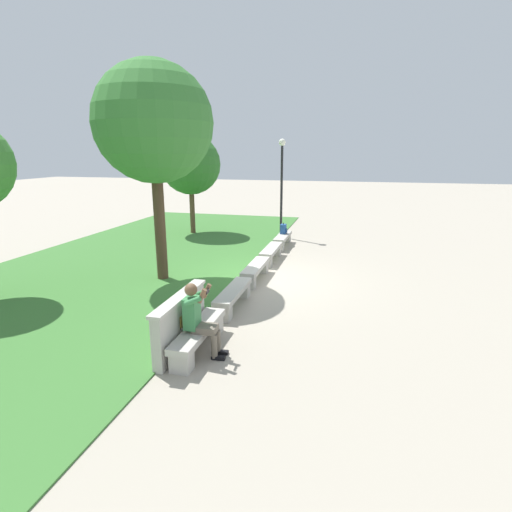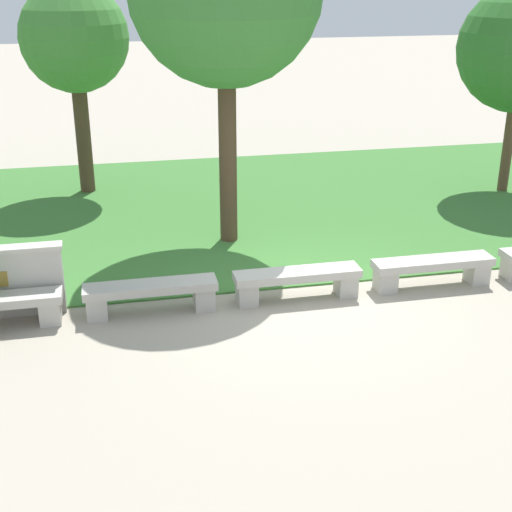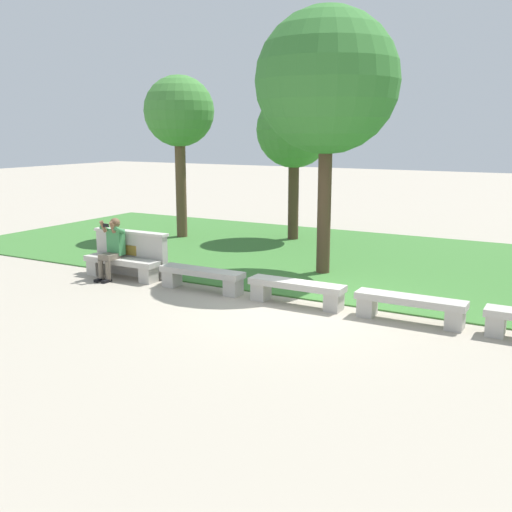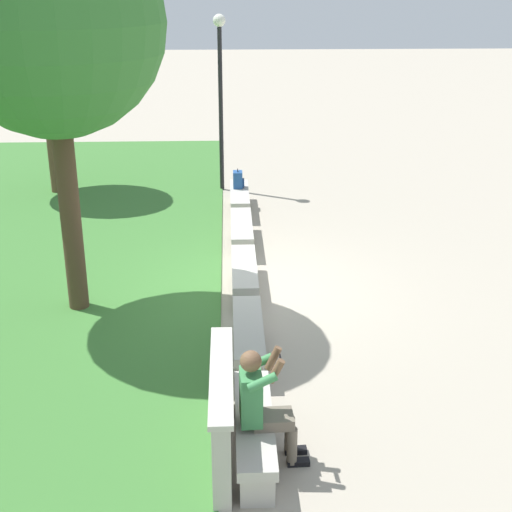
# 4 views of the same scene
# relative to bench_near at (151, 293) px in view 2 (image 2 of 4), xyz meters

# --- Properties ---
(ground_plane) EXTENTS (80.00, 80.00, 0.00)m
(ground_plane) POSITION_rel_bench_near_xyz_m (2.11, 0.00, -0.30)
(ground_plane) COLOR #A89E8C
(grass_strip) EXTENTS (22.29, 8.00, 0.03)m
(grass_strip) POSITION_rel_bench_near_xyz_m (2.11, 4.38, -0.28)
(grass_strip) COLOR #3D7533
(grass_strip) RESTS_ON ground
(bench_near) EXTENTS (1.85, 0.40, 0.45)m
(bench_near) POSITION_rel_bench_near_xyz_m (0.00, 0.00, 0.00)
(bench_near) COLOR #B7B2A8
(bench_near) RESTS_ON ground
(bench_mid) EXTENTS (1.85, 0.40, 0.45)m
(bench_mid) POSITION_rel_bench_near_xyz_m (2.11, 0.00, 0.00)
(bench_mid) COLOR #B7B2A8
(bench_mid) RESTS_ON ground
(bench_far) EXTENTS (1.85, 0.40, 0.45)m
(bench_far) POSITION_rel_bench_near_xyz_m (4.22, 0.00, 0.00)
(bench_far) COLOR #B7B2A8
(bench_far) RESTS_ON ground
(tree_left_background) EXTENTS (2.18, 2.18, 4.30)m
(tree_left_background) POSITION_rel_bench_near_xyz_m (-0.89, 6.12, 2.87)
(tree_left_background) COLOR #4C3826
(tree_left_background) RESTS_ON ground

